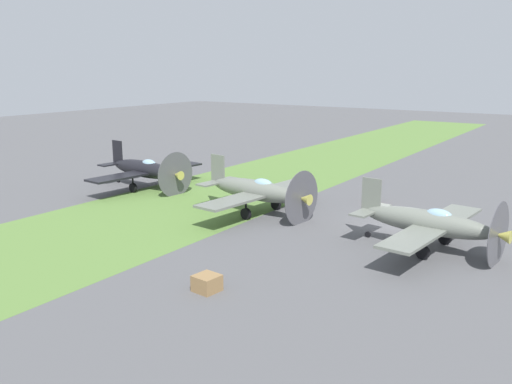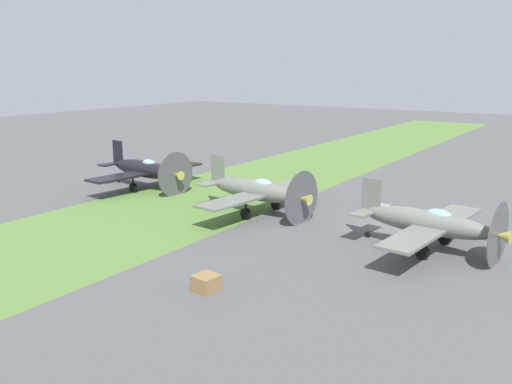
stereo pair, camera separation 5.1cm
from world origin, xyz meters
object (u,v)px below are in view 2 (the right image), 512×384
at_px(airplane_wingman, 257,190).
at_px(airplane_trail, 145,169).
at_px(supply_crate, 206,283).
at_px(fuel_drum, 375,195).
at_px(airplane_lead, 429,223).

relative_size(airplane_wingman, airplane_trail, 1.01).
bearing_deg(supply_crate, airplane_trail, -128.14).
bearing_deg(airplane_wingman, airplane_trail, -90.99).
bearing_deg(airplane_wingman, supply_crate, 29.89).
height_order(airplane_trail, supply_crate, airplane_trail).
bearing_deg(fuel_drum, airplane_trail, -71.02).
distance_m(airplane_wingman, fuel_drum, 8.08).
bearing_deg(airplane_wingman, airplane_lead, 90.40).
xyz_separation_m(airplane_trail, supply_crate, (11.80, 15.03, -1.06)).
relative_size(airplane_lead, airplane_trail, 0.97).
xyz_separation_m(airplane_wingman, fuel_drum, (-6.44, 4.77, -0.95)).
bearing_deg(fuel_drum, airplane_lead, 36.84).
bearing_deg(supply_crate, airplane_lead, 149.44).
bearing_deg(supply_crate, fuel_drum, 179.75).
xyz_separation_m(airplane_lead, airplane_trail, (-2.24, -20.68, 0.04)).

